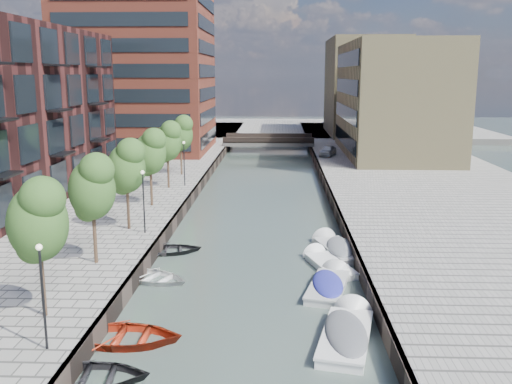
# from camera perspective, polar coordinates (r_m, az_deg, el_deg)

# --- Properties ---
(water) EXTENTS (300.00, 300.00, 0.00)m
(water) POSITION_cam_1_polar(r_m,az_deg,el_deg) (52.72, 0.63, -0.48)
(water) COLOR #38473F
(water) RESTS_ON ground
(quay_right) EXTENTS (20.00, 140.00, 1.00)m
(quay_right) POSITION_cam_1_polar(r_m,az_deg,el_deg) (54.57, 17.68, -0.09)
(quay_right) COLOR gray
(quay_right) RESTS_ON ground
(quay_wall_left) EXTENTS (0.25, 140.00, 1.00)m
(quay_wall_left) POSITION_cam_1_polar(r_m,az_deg,el_deg) (53.14, -5.95, 0.11)
(quay_wall_left) COLOR #332823
(quay_wall_left) RESTS_ON ground
(quay_wall_right) EXTENTS (0.25, 140.00, 1.00)m
(quay_wall_right) POSITION_cam_1_polar(r_m,az_deg,el_deg) (52.80, 7.27, -0.00)
(quay_wall_right) COLOR #332823
(quay_wall_right) RESTS_ON ground
(far_closure) EXTENTS (80.00, 40.00, 1.00)m
(far_closure) POSITION_cam_1_polar(r_m,az_deg,el_deg) (112.02, 1.53, 6.29)
(far_closure) COLOR gray
(far_closure) RESTS_ON ground
(tower) EXTENTS (18.00, 18.00, 30.00)m
(tower) POSITION_cam_1_polar(r_m,az_deg,el_deg) (78.85, -11.67, 15.03)
(tower) COLOR brown
(tower) RESTS_ON quay_left
(tan_block_near) EXTENTS (12.00, 25.00, 14.00)m
(tan_block_near) POSITION_cam_1_polar(r_m,az_deg,el_deg) (74.99, 13.63, 9.01)
(tan_block_near) COLOR #9A8B5E
(tan_block_near) RESTS_ON quay_right
(tan_block_far) EXTENTS (12.00, 20.00, 16.00)m
(tan_block_far) POSITION_cam_1_polar(r_m,az_deg,el_deg) (100.58, 10.77, 10.32)
(tan_block_far) COLOR #9A8B5E
(tan_block_far) RESTS_ON quay_right
(bridge) EXTENTS (13.00, 6.00, 1.30)m
(bridge) POSITION_cam_1_polar(r_m,az_deg,el_deg) (84.08, 1.27, 5.07)
(bridge) COLOR gray
(bridge) RESTS_ON ground
(tree_1) EXTENTS (2.50, 2.50, 5.95)m
(tree_1) POSITION_cam_1_polar(r_m,az_deg,el_deg) (25.30, -21.02, -2.45)
(tree_1) COLOR #382619
(tree_1) RESTS_ON quay_left
(tree_2) EXTENTS (2.50, 2.50, 5.95)m
(tree_2) POSITION_cam_1_polar(r_m,az_deg,el_deg) (31.69, -16.10, 0.62)
(tree_2) COLOR #382619
(tree_2) RESTS_ON quay_left
(tree_3) EXTENTS (2.50, 2.50, 5.95)m
(tree_3) POSITION_cam_1_polar(r_m,az_deg,el_deg) (38.29, -12.85, 2.65)
(tree_3) COLOR #382619
(tree_3) RESTS_ON quay_left
(tree_4) EXTENTS (2.50, 2.50, 5.95)m
(tree_4) POSITION_cam_1_polar(r_m,az_deg,el_deg) (45.01, -10.56, 4.07)
(tree_4) COLOR #382619
(tree_4) RESTS_ON quay_left
(tree_5) EXTENTS (2.50, 2.50, 5.95)m
(tree_5) POSITION_cam_1_polar(r_m,az_deg,el_deg) (51.81, -8.86, 5.12)
(tree_5) COLOR #382619
(tree_5) RESTS_ON quay_left
(tree_6) EXTENTS (2.50, 2.50, 5.95)m
(tree_6) POSITION_cam_1_polar(r_m,az_deg,el_deg) (58.65, -7.55, 5.92)
(tree_6) COLOR #382619
(tree_6) RESTS_ON quay_left
(lamp_0) EXTENTS (0.24, 0.24, 4.12)m
(lamp_0) POSITION_cam_1_polar(r_m,az_deg,el_deg) (22.67, -20.60, -8.78)
(lamp_0) COLOR black
(lamp_0) RESTS_ON quay_left
(lamp_1) EXTENTS (0.24, 0.24, 4.12)m
(lamp_1) POSITION_cam_1_polar(r_m,az_deg,el_deg) (37.34, -11.19, -0.31)
(lamp_1) COLOR black
(lamp_1) RESTS_ON quay_left
(lamp_2) EXTENTS (0.24, 0.24, 4.12)m
(lamp_2) POSITION_cam_1_polar(r_m,az_deg,el_deg) (52.78, -7.21, 3.32)
(lamp_2) COLOR black
(lamp_2) RESTS_ON quay_left
(sloop_1) EXTENTS (4.62, 3.51, 0.90)m
(sloop_1) POSITION_cam_1_polar(r_m,az_deg,el_deg) (22.99, -16.14, -17.83)
(sloop_1) COLOR black
(sloop_1) RESTS_ON ground
(sloop_2) EXTENTS (4.94, 3.56, 1.01)m
(sloop_2) POSITION_cam_1_polar(r_m,az_deg,el_deg) (25.60, -12.93, -14.44)
(sloop_2) COLOR #A62812
(sloop_2) RESTS_ON ground
(sloop_3) EXTENTS (4.99, 4.38, 0.86)m
(sloop_3) POSITION_cam_1_polar(r_m,az_deg,el_deg) (32.22, -10.20, -8.73)
(sloop_3) COLOR silver
(sloop_3) RESTS_ON ground
(sloop_4) EXTENTS (4.60, 3.70, 0.85)m
(sloop_4) POSITION_cam_1_polar(r_m,az_deg,el_deg) (36.89, -8.61, -6.01)
(sloop_4) COLOR #232326
(sloop_4) RESTS_ON ground
(motorboat_1) EXTENTS (3.07, 5.84, 1.85)m
(motorboat_1) POSITION_cam_1_polar(r_m,az_deg,el_deg) (25.59, 9.09, -13.74)
(motorboat_1) COLOR white
(motorboat_1) RESTS_ON ground
(motorboat_2) EXTENTS (2.97, 4.94, 1.56)m
(motorboat_2) POSITION_cam_1_polar(r_m,az_deg,el_deg) (34.26, 7.03, -7.21)
(motorboat_2) COLOR white
(motorboat_2) RESTS_ON ground
(motorboat_3) EXTENTS (2.84, 5.24, 1.66)m
(motorboat_3) POSITION_cam_1_polar(r_m,az_deg,el_deg) (30.85, 7.31, -9.18)
(motorboat_3) COLOR #BABBB8
(motorboat_3) RESTS_ON ground
(motorboat_4) EXTENTS (3.23, 5.58, 1.76)m
(motorboat_4) POSITION_cam_1_polar(r_m,az_deg,el_deg) (36.97, 8.10, -5.61)
(motorboat_4) COLOR #BABAB8
(motorboat_4) RESTS_ON ground
(car) EXTENTS (2.76, 4.16, 1.32)m
(car) POSITION_cam_1_polar(r_m,az_deg,el_deg) (72.53, 7.20, 4.13)
(car) COLOR silver
(car) RESTS_ON quay_right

